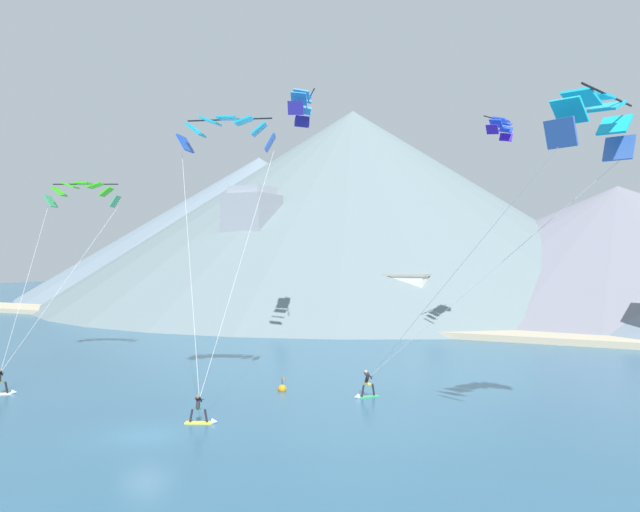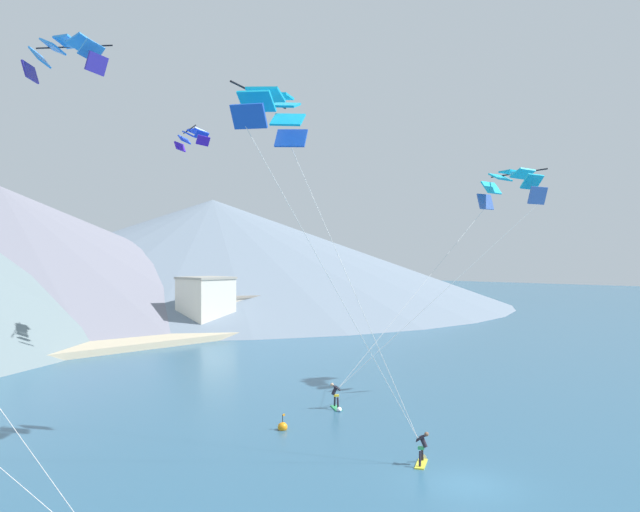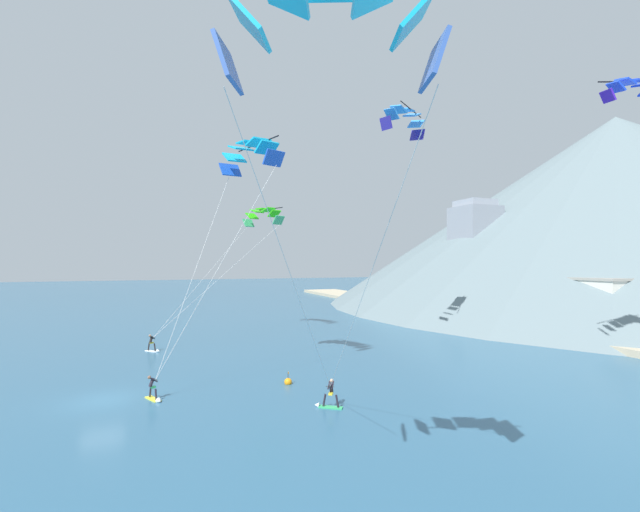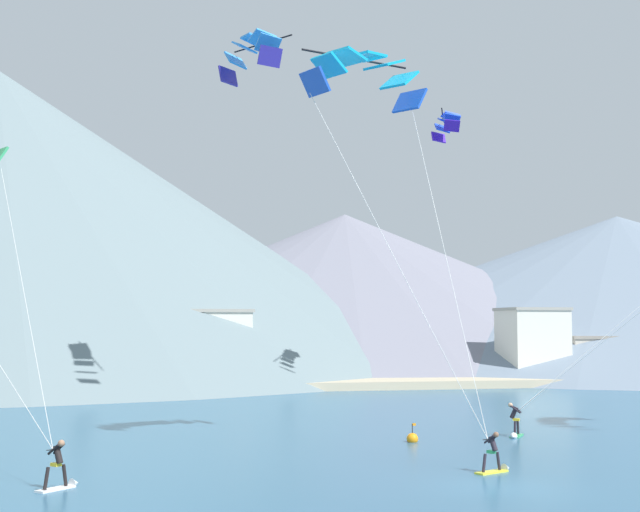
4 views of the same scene
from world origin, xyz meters
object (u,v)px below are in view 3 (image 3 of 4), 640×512
parafoil_kite_mid_center (330,26)px  race_marker_buoy (288,382)px  parafoil_kite_near_lead (262,215)px  parafoil_kite_distant_high_outer (633,89)px  kitesurfer_near_trail (154,393)px  parafoil_kite_near_trail (250,154)px  kitesurfer_near_lead (153,346)px  parafoil_kite_distant_low_drift (404,118)px  kitesurfer_mid_center (328,398)px

parafoil_kite_mid_center → race_marker_buoy: bearing=166.5°
parafoil_kite_near_lead → parafoil_kite_distant_high_outer: 37.97m
kitesurfer_near_trail → parafoil_kite_near_trail: size_ratio=0.10×
kitesurfer_near_lead → parafoil_kite_near_trail: (12.72, 6.96, 16.69)m
parafoil_kite_mid_center → parafoil_kite_distant_low_drift: size_ratio=2.59×
kitesurfer_near_lead → parafoil_kite_distant_high_outer: parafoil_kite_distant_high_outer is taller
parafoil_kite_near_lead → parafoil_kite_distant_low_drift: (16.39, 10.30, 8.23)m
kitesurfer_mid_center → parafoil_kite_near_trail: parafoil_kite_near_trail is taller
parafoil_kite_distant_high_outer → race_marker_buoy: bearing=-114.3°
parafoil_kite_mid_center → race_marker_buoy: (-19.26, 4.62, -15.02)m
kitesurfer_mid_center → parafoil_kite_near_trail: 18.99m
kitesurfer_near_lead → parafoil_kite_mid_center: bearing=7.5°
parafoil_kite_mid_center → kitesurfer_mid_center: bearing=158.3°
parafoil_kite_distant_low_drift → parafoil_kite_near_trail: bearing=-78.5°
kitesurfer_mid_center → kitesurfer_near_trail: bearing=-117.8°
kitesurfer_near_lead → parafoil_kite_distant_high_outer: bearing=50.7°
kitesurfer_near_lead → parafoil_kite_distant_high_outer: (25.56, 31.27, 20.39)m
kitesurfer_near_trail → kitesurfer_mid_center: (5.19, 9.84, 0.08)m
kitesurfer_near_lead → kitesurfer_mid_center: size_ratio=1.02×
parafoil_kite_distant_low_drift → kitesurfer_mid_center: bearing=-47.7°
parafoil_kite_near_trail → parafoil_kite_distant_high_outer: (12.84, 24.31, 3.70)m
kitesurfer_mid_center → parafoil_kite_mid_center: bearing=-21.7°
kitesurfer_mid_center → race_marker_buoy: 5.71m
kitesurfer_near_trail → parafoil_kite_near_lead: 29.75m
parafoil_kite_distant_high_outer → parafoil_kite_mid_center: bearing=-70.8°
parafoil_kite_distant_high_outer → race_marker_buoy: parafoil_kite_distant_high_outer is taller
parafoil_kite_near_lead → parafoil_kite_distant_low_drift: parafoil_kite_distant_low_drift is taller
kitesurfer_near_trail → parafoil_kite_distant_high_outer: parafoil_kite_distant_high_outer is taller
parafoil_kite_near_lead → parafoil_kite_near_trail: (19.64, -5.66, 2.53)m
parafoil_kite_near_trail → parafoil_kite_distant_high_outer: 27.75m
parafoil_kite_near_lead → parafoil_kite_distant_low_drift: 21.03m
race_marker_buoy → parafoil_kite_distant_low_drift: bearing=114.0°
parafoil_kite_near_trail → parafoil_kite_distant_high_outer: parafoil_kite_distant_high_outer is taller
parafoil_kite_near_lead → parafoil_kite_near_trail: 20.59m
parafoil_kite_distant_high_outer → kitesurfer_near_lead: bearing=-129.3°
parafoil_kite_near_lead → parafoil_kite_mid_center: 42.52m
parafoil_kite_near_trail → parafoil_kite_mid_center: bearing=-6.1°
kitesurfer_near_trail → parafoil_kite_mid_center: bearing=13.2°
kitesurfer_near_lead → race_marker_buoy: (15.58, 9.20, -0.40)m
parafoil_kite_near_lead → race_marker_buoy: bearing=-8.6°
kitesurfer_mid_center → parafoil_kite_near_trail: (-8.50, -3.05, 16.70)m
parafoil_kite_near_trail → parafoil_kite_distant_low_drift: 17.25m
parafoil_kite_mid_center → parafoil_kite_near_lead: bearing=169.1°
kitesurfer_mid_center → parafoil_kite_near_lead: parafoil_kite_near_lead is taller
parafoil_kite_near_lead → parafoil_kite_distant_high_outer: bearing=29.9°
parafoil_kite_mid_center → parafoil_kite_distant_high_outer: size_ratio=3.10×
parafoil_kite_near_lead → parafoil_kite_mid_center: size_ratio=0.98×
kitesurfer_mid_center → parafoil_kite_distant_low_drift: (-11.75, 12.91, 22.41)m
kitesurfer_near_lead → kitesurfer_near_trail: 16.03m
kitesurfer_near_trail → parafoil_kite_distant_low_drift: parafoil_kite_distant_low_drift is taller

